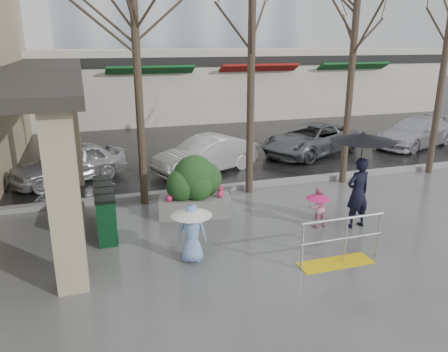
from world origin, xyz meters
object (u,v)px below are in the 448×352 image
car_c (311,139)px  woman (360,168)px  car_d (416,132)px  handrail (339,247)px  child_blue (192,227)px  tree_west (134,15)px  child_pink (318,204)px  tree_midwest (252,11)px  car_b (206,155)px  tree_mideast (355,27)px  planter (195,187)px  car_a (69,163)px  news_boxes (105,209)px

car_c → woman: bearing=-43.7°
car_d → handrail: bearing=-66.1°
child_blue → car_d: bearing=-130.5°
tree_west → child_pink: bearing=-37.4°
car_d → tree_midwest: bearing=-87.8°
car_b → tree_mideast: bearing=36.8°
child_blue → planter: (0.69, 2.53, 0.00)m
handrail → car_b: bearing=96.7°
tree_midwest → tree_mideast: (3.30, -0.00, -0.37)m
car_a → car_c: 9.38m
child_pink → car_c: 7.41m
woman → car_a: (-6.85, 6.06, -0.90)m
car_c → car_d: (5.09, -0.10, 0.00)m
child_blue → car_c: bearing=-114.6°
child_pink → news_boxes: size_ratio=0.50×
woman → news_boxes: woman is taller
tree_midwest → news_boxes: (-4.36, -1.62, -4.67)m
tree_mideast → planter: 6.82m
car_c → car_d: same height
car_d → planter: bearing=-85.8°
child_blue → car_c: 10.04m
car_d → woman: bearing=-66.9°
handrail → tree_midwest: size_ratio=0.27×
tree_mideast → news_boxes: 8.93m
planter → car_d: (11.19, 4.76, -0.15)m
woman → car_c: bearing=-116.6°
tree_west → child_pink: (3.88, -2.96, -4.49)m
car_b → planter: bearing=-41.3°
tree_midwest → woman: tree_midwest is taller
car_b → child_pink: bearing=-7.3°
child_pink → car_a: 8.27m
tree_west → car_d: tree_west is taller
car_b → handrail: bearing=-14.8°
tree_midwest → car_a: (-5.26, 2.79, -4.60)m
child_blue → planter: planter is taller
child_pink → car_a: size_ratio=0.27×
woman → child_blue: bearing=-0.2°
news_boxes → car_d: car_d is taller
tree_west → child_blue: bearing=-82.7°
tree_west → woman: tree_west is taller
child_pink → car_b: (-1.37, 5.42, 0.04)m
tree_west → tree_midwest: (3.20, 0.00, 0.15)m
car_b → woman: bearing=0.2°
tree_midwest → child_blue: bearing=-125.8°
planter → car_b: 3.94m
woman → car_c: woman is taller
tree_mideast → car_c: tree_mideast is taller
tree_midwest → car_a: tree_midwest is taller
car_d → child_pink: bearing=-71.4°
car_a → news_boxes: bearing=-12.6°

